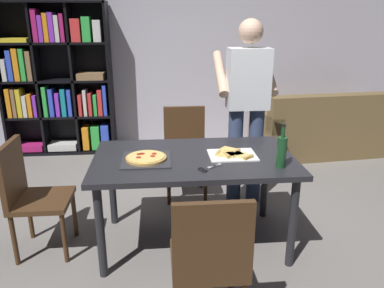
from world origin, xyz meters
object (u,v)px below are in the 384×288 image
(chair_left_end, at_px, (29,191))
(chair_near_camera, at_px, (210,257))
(pepperoni_pizza_on_tray, at_px, (146,158))
(wine_bottle, at_px, (282,151))
(person_serving_pizza, at_px, (247,103))
(dining_table, at_px, (194,166))
(bookshelf, at_px, (58,82))
(couch, at_px, (321,131))
(chair_far_side, at_px, (185,146))
(kitchen_scissors, at_px, (207,168))

(chair_left_end, bearing_deg, chair_near_camera, -36.82)
(pepperoni_pizza_on_tray, distance_m, wine_bottle, 0.98)
(person_serving_pizza, bearing_deg, chair_left_end, -158.53)
(pepperoni_pizza_on_tray, bearing_deg, person_serving_pizza, 39.42)
(dining_table, distance_m, chair_near_camera, 0.95)
(chair_left_end, height_order, bookshelf, bookshelf)
(couch, xyz_separation_m, person_serving_pizza, (-1.34, -1.27, 0.70))
(person_serving_pizza, xyz_separation_m, pepperoni_pizza_on_tray, (-0.93, -0.76, -0.23))
(person_serving_pizza, bearing_deg, wine_bottle, -88.44)
(couch, xyz_separation_m, wine_bottle, (-1.31, -2.25, 0.57))
(pepperoni_pizza_on_tray, relative_size, wine_bottle, 1.15)
(couch, relative_size, pepperoni_pizza_on_tray, 4.90)
(couch, distance_m, bookshelf, 3.54)
(dining_table, xyz_separation_m, pepperoni_pizza_on_tray, (-0.36, -0.05, 0.09))
(chair_near_camera, distance_m, pepperoni_pizza_on_tray, 0.99)
(chair_near_camera, relative_size, wine_bottle, 2.85)
(chair_far_side, relative_size, person_serving_pizza, 0.51)
(dining_table, distance_m, person_serving_pizza, 0.97)
(chair_left_end, xyz_separation_m, pepperoni_pizza_on_tray, (0.89, -0.05, 0.25))
(couch, xyz_separation_m, bookshelf, (-3.46, 0.39, 0.64))
(bookshelf, distance_m, person_serving_pizza, 2.70)
(chair_near_camera, xyz_separation_m, pepperoni_pizza_on_tray, (-0.36, 0.89, 0.25))
(chair_left_end, bearing_deg, person_serving_pizza, 21.47)
(chair_far_side, relative_size, chair_left_end, 1.00)
(couch, xyz_separation_m, kitchen_scissors, (-1.84, -2.24, 0.45))
(chair_near_camera, relative_size, couch, 0.51)
(wine_bottle, bearing_deg, pepperoni_pizza_on_tray, 167.30)
(dining_table, height_order, bookshelf, bookshelf)
(chair_near_camera, bearing_deg, bookshelf, 115.19)
(dining_table, height_order, kitchen_scissors, kitchen_scissors)
(bookshelf, relative_size, kitchen_scissors, 10.27)
(couch, height_order, wine_bottle, wine_bottle)
(wine_bottle, bearing_deg, person_serving_pizza, 91.56)
(bookshelf, relative_size, pepperoni_pizza_on_tray, 5.39)
(chair_far_side, bearing_deg, chair_near_camera, -90.00)
(chair_far_side, distance_m, kitchen_scissors, 1.22)
(person_serving_pizza, bearing_deg, chair_far_side, 158.77)
(dining_table, distance_m, chair_far_side, 0.95)
(bookshelf, relative_size, person_serving_pizza, 1.11)
(chair_far_side, height_order, person_serving_pizza, person_serving_pizza)
(couch, bearing_deg, chair_near_camera, -123.13)
(dining_table, relative_size, wine_bottle, 4.82)
(pepperoni_pizza_on_tray, bearing_deg, kitchen_scissors, -26.00)
(couch, bearing_deg, chair_far_side, -151.08)
(dining_table, xyz_separation_m, wine_bottle, (0.59, -0.26, 0.20))
(chair_left_end, distance_m, couch, 3.73)
(couch, bearing_deg, pepperoni_pizza_on_tray, -138.07)
(chair_near_camera, bearing_deg, kitchen_scissors, 84.22)
(person_serving_pizza, bearing_deg, chair_near_camera, -108.99)
(pepperoni_pizza_on_tray, xyz_separation_m, wine_bottle, (0.95, -0.21, 0.10))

